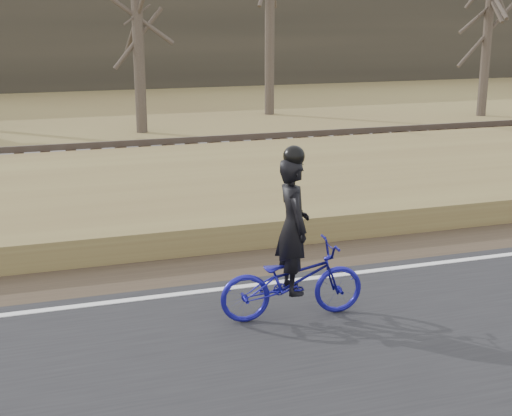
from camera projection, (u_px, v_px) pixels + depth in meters
name	position (u px, v px, depth m)	size (l,w,h in m)	color
ground	(333.00, 285.00, 10.17)	(120.00, 120.00, 0.00)	olive
road	(426.00, 362.00, 7.87)	(120.00, 6.00, 0.06)	black
edge_line	(328.00, 276.00, 10.34)	(120.00, 0.12, 0.01)	silver
shoulder	(302.00, 257.00, 11.27)	(120.00, 1.60, 0.04)	#473A2B
embankment	(246.00, 200.00, 13.96)	(120.00, 5.00, 0.44)	olive
ballast	(200.00, 162.00, 17.45)	(120.00, 3.00, 0.45)	slate
railroad	(200.00, 150.00, 17.37)	(120.00, 2.40, 0.29)	black
treeline_backdrop	(98.00, 28.00, 36.89)	(120.00, 4.00, 6.00)	#383328
cyclist	(292.00, 265.00, 8.80)	(1.87, 0.75, 2.19)	navy
bare_tree_near_left	(138.00, 32.00, 22.41)	(0.36, 0.36, 6.36)	#50453A
bare_tree_right	(488.00, 32.00, 26.25)	(0.36, 0.36, 6.21)	#50453A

